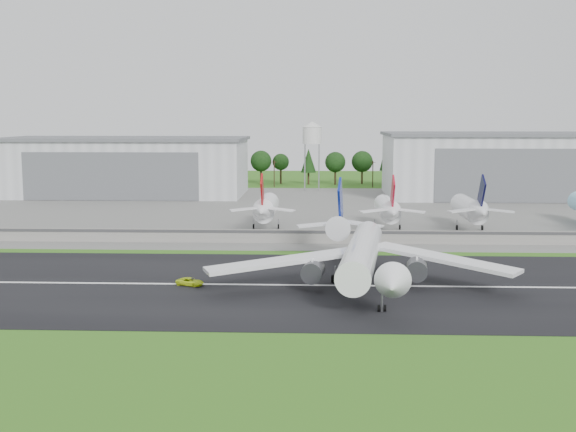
{
  "coord_description": "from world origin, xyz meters",
  "views": [
    {
      "loc": [
        -2.65,
        -121.65,
        31.27
      ],
      "look_at": [
        -9.26,
        40.0,
        9.0
      ],
      "focal_mm": 45.0,
      "sensor_mm": 36.0,
      "label": 1
    }
  ],
  "objects_px": {
    "main_airliner": "(362,261)",
    "parked_jet_red_a": "(266,208)",
    "parked_jet_red_b": "(388,209)",
    "parked_jet_navy": "(471,209)",
    "ground_vehicle": "(190,282)"
  },
  "relations": [
    {
      "from": "parked_jet_red_b",
      "to": "parked_jet_red_a",
      "type": "bearing_deg",
      "value": 179.95
    },
    {
      "from": "parked_jet_red_b",
      "to": "parked_jet_navy",
      "type": "bearing_deg",
      "value": 0.07
    },
    {
      "from": "ground_vehicle",
      "to": "main_airliner",
      "type": "bearing_deg",
      "value": -68.78
    },
    {
      "from": "main_airliner",
      "to": "parked_jet_red_a",
      "type": "relative_size",
      "value": 1.89
    },
    {
      "from": "main_airliner",
      "to": "ground_vehicle",
      "type": "height_order",
      "value": "main_airliner"
    },
    {
      "from": "main_airliner",
      "to": "parked_jet_navy",
      "type": "distance_m",
      "value": 75.13
    },
    {
      "from": "ground_vehicle",
      "to": "parked_jet_navy",
      "type": "xyz_separation_m",
      "value": [
        65.94,
        67.73,
        5.38
      ]
    },
    {
      "from": "parked_jet_red_a",
      "to": "parked_jet_navy",
      "type": "relative_size",
      "value": 1.0
    },
    {
      "from": "main_airliner",
      "to": "ground_vehicle",
      "type": "distance_m",
      "value": 32.24
    },
    {
      "from": "main_airliner",
      "to": "parked_jet_red_b",
      "type": "bearing_deg",
      "value": -92.35
    },
    {
      "from": "parked_jet_red_a",
      "to": "parked_jet_navy",
      "type": "distance_m",
      "value": 56.67
    },
    {
      "from": "parked_jet_red_a",
      "to": "parked_jet_red_b",
      "type": "xyz_separation_m",
      "value": [
        33.88,
        -0.03,
        -0.19
      ]
    },
    {
      "from": "parked_jet_red_b",
      "to": "parked_jet_navy",
      "type": "xyz_separation_m",
      "value": [
        22.79,
        0.03,
        0.16
      ]
    },
    {
      "from": "ground_vehicle",
      "to": "parked_jet_red_b",
      "type": "bearing_deg",
      "value": -12.59
    },
    {
      "from": "main_airliner",
      "to": "parked_jet_red_a",
      "type": "height_order",
      "value": "main_airliner"
    }
  ]
}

